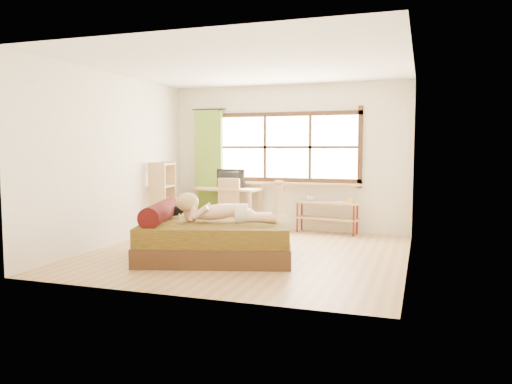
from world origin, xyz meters
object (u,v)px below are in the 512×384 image
(bed, at_px, (214,237))
(bookshelf, at_px, (163,197))
(chair, at_px, (226,202))
(woman, at_px, (226,200))
(pipe_shelf, at_px, (328,210))
(kitten, at_px, (174,210))
(desk, at_px, (228,193))

(bed, xyz_separation_m, bookshelf, (-1.72, 1.65, 0.37))
(bed, relative_size, chair, 2.46)
(woman, relative_size, pipe_shelf, 1.22)
(kitten, distance_m, bookshelf, 1.86)
(woman, xyz_separation_m, bookshelf, (-1.92, 1.68, -0.17))
(kitten, height_order, chair, chair)
(woman, relative_size, bookshelf, 1.12)
(desk, relative_size, chair, 1.34)
(chair, relative_size, pipe_shelf, 0.84)
(woman, bearing_deg, bed, 153.74)
(woman, distance_m, desk, 2.57)
(desk, bearing_deg, bed, -66.14)
(bed, distance_m, desk, 2.50)
(desk, bearing_deg, pipe_shelf, 10.32)
(chair, bearing_deg, bookshelf, -155.91)
(desk, bearing_deg, kitten, -81.87)
(desk, bearing_deg, chair, -66.24)
(woman, relative_size, desk, 1.09)
(woman, bearing_deg, kitten, 154.23)
(bed, relative_size, bookshelf, 1.90)
(woman, bearing_deg, bookshelf, 122.71)
(woman, xyz_separation_m, chair, (-0.81, 2.03, -0.27))
(woman, bearing_deg, desk, 95.17)
(bed, height_order, chair, chair)
(bed, relative_size, woman, 1.69)
(pipe_shelf, relative_size, bookshelf, 0.92)
(chair, distance_m, bookshelf, 1.16)
(pipe_shelf, bearing_deg, kitten, -119.98)
(bed, height_order, kitten, bed)
(bed, height_order, pipe_shelf, bed)
(bed, xyz_separation_m, desk, (-0.73, 2.35, 0.40))
(kitten, bearing_deg, pipe_shelf, 36.21)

